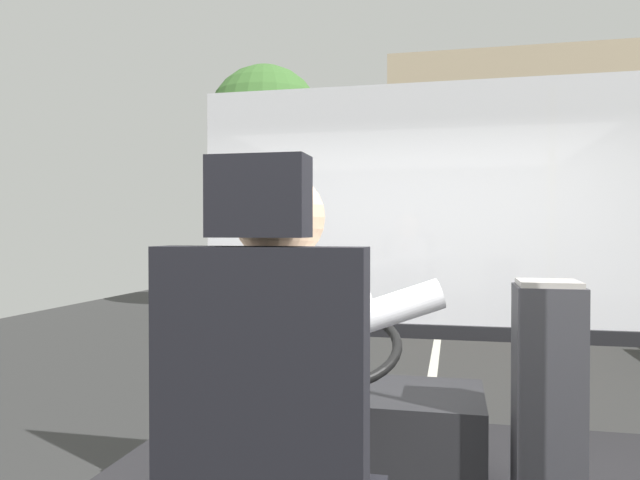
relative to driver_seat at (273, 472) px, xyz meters
The scene contains 8 objects.
ground 9.43m from the driver_seat, 89.00° to the left, with size 18.00×44.00×0.06m.
driver_seat is the anchor object (origin of this frame).
bus_driver 0.23m from the driver_seat, 90.00° to the left, with size 0.81×0.57×0.84m.
steering_console 1.25m from the driver_seat, 90.00° to the left, with size 1.10×0.95×0.78m.
fare_box 1.24m from the driver_seat, 52.07° to the left, with size 0.24×0.25×0.91m.
windshield_panel 2.23m from the driver_seat, 85.68° to the left, with size 2.50×0.08×1.48m.
street_tree 12.58m from the driver_seat, 107.88° to the left, with size 2.56×2.56×5.58m.
shop_building 20.04m from the driver_seat, 74.70° to the left, with size 13.55×5.62×7.08m.
Camera 1 is at (0.26, -1.89, 1.85)m, focal length 33.60 mm.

